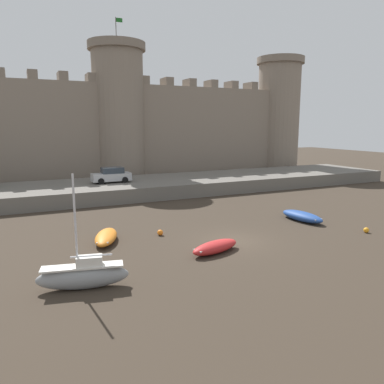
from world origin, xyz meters
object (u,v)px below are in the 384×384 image
Objects in this scene: rowboat_midflat_centre at (215,247)px; mooring_buoy_near_channel at (160,233)px; rowboat_foreground_right at (106,237)px; sailboat_foreground_centre at (83,275)px; rowboat_midflat_right at (302,216)px; car_quay_east at (112,175)px; mooring_buoy_mid_mud at (366,230)px.

mooring_buoy_near_channel is (-1.75, 4.74, -0.17)m from rowboat_midflat_centre.
rowboat_foreground_right reaches higher than mooring_buoy_near_channel.
sailboat_foreground_centre reaches higher than mooring_buoy_near_channel.
rowboat_midflat_right is at bearing -5.09° from mooring_buoy_near_channel.
car_quay_east reaches higher than mooring_buoy_near_channel.
rowboat_midflat_right is 10.08× the size of mooring_buoy_near_channel.
sailboat_foreground_centre reaches higher than car_quay_east.
car_quay_east is (-1.28, 20.97, 1.84)m from rowboat_midflat_centre.
mooring_buoy_near_channel is (3.71, -0.08, -0.16)m from rowboat_foreground_right.
rowboat_foreground_right is 7.29m from rowboat_midflat_centre.
mooring_buoy_mid_mud is (17.19, -5.65, -0.17)m from rowboat_foreground_right.
rowboat_midflat_centre is at bearing -41.40° from rowboat_foreground_right.
rowboat_midflat_right is 18.64m from sailboat_foreground_centre.
sailboat_foreground_centre is 7.06m from rowboat_foreground_right.
rowboat_foreground_right is 9.68× the size of mooring_buoy_near_channel.
sailboat_foreground_centre is 14.21× the size of mooring_buoy_mid_mud.
rowboat_midflat_centre is 11.76m from mooring_buoy_mid_mud.
car_quay_east is (-11.16, 17.27, 1.82)m from rowboat_midflat_right.
mooring_buoy_near_channel is at bearing 110.29° from rowboat_midflat_centre.
rowboat_midflat_right is 4.90m from mooring_buoy_mid_mud.
mooring_buoy_near_channel is at bearing 157.55° from mooring_buoy_mid_mud.
rowboat_midflat_centre is (7.94, 1.78, -0.29)m from sailboat_foreground_centre.
rowboat_midflat_centre is (-9.87, -3.70, -0.02)m from rowboat_midflat_right.
sailboat_foreground_centre is 1.32× the size of car_quay_east.
mooring_buoy_near_channel is at bearing 46.47° from sailboat_foreground_centre.
sailboat_foreground_centre is at bearing -167.37° from rowboat_midflat_centre.
mooring_buoy_mid_mud is 0.09× the size of car_quay_east.
rowboat_foreground_right is (-15.34, 1.12, -0.03)m from rowboat_midflat_right.
rowboat_midflat_centre is 9.58× the size of mooring_buoy_mid_mud.
rowboat_midflat_right is at bearing -57.14° from car_quay_east.
mooring_buoy_mid_mud is at bearing -4.06° from rowboat_midflat_centre.
sailboat_foreground_centre reaches higher than mooring_buoy_mid_mud.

